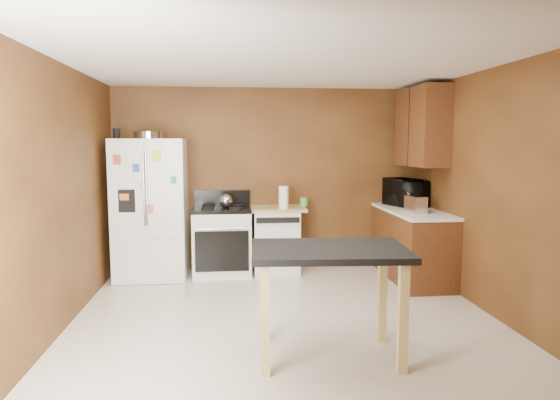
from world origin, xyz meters
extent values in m
plane|color=silver|center=(0.00, 0.00, 0.00)|extent=(4.50, 4.50, 0.00)
plane|color=white|center=(0.00, 0.00, 2.50)|extent=(4.50, 4.50, 0.00)
plane|color=brown|center=(0.00, 2.25, 1.25)|extent=(4.20, 0.00, 4.20)
plane|color=brown|center=(0.00, -2.25, 1.25)|extent=(4.20, 0.00, 4.20)
plane|color=brown|center=(-2.10, 0.00, 1.25)|extent=(0.00, 4.50, 4.50)
plane|color=brown|center=(2.10, 0.00, 1.25)|extent=(0.00, 4.50, 4.50)
cylinder|color=silver|center=(-1.55, 1.86, 1.85)|extent=(0.36, 0.36, 0.09)
cylinder|color=black|center=(-1.94, 1.80, 1.86)|extent=(0.08, 0.08, 0.13)
sphere|color=silver|center=(-0.58, 1.88, 0.99)|extent=(0.18, 0.18, 0.18)
cylinder|color=white|center=(0.17, 1.79, 1.04)|extent=(0.17, 0.17, 0.29)
cylinder|color=green|center=(0.47, 2.02, 0.95)|extent=(0.13, 0.13, 0.11)
cube|color=silver|center=(1.73, 1.18, 1.00)|extent=(0.21, 0.30, 0.20)
imported|color=black|center=(1.83, 1.82, 1.07)|extent=(0.57, 0.70, 0.33)
cube|color=white|center=(-1.55, 1.88, 0.90)|extent=(0.90, 0.75, 1.80)
cube|color=white|center=(-1.78, 1.49, 1.18)|extent=(0.43, 0.02, 1.20)
cube|color=white|center=(-1.32, 1.49, 1.18)|extent=(0.43, 0.02, 1.20)
cube|color=white|center=(-1.55, 1.49, 0.28)|extent=(0.88, 0.02, 0.54)
cube|color=black|center=(-1.78, 1.48, 1.05)|extent=(0.20, 0.01, 0.28)
cylinder|color=silver|center=(-1.56, 1.46, 1.20)|extent=(0.02, 0.02, 0.90)
cylinder|color=silver|center=(-1.54, 1.46, 1.20)|extent=(0.02, 0.02, 0.90)
cube|color=#C0422D|center=(-1.87, 1.46, 1.55)|extent=(0.09, 0.00, 0.12)
cube|color=blue|center=(-1.65, 1.46, 1.45)|extent=(0.08, 0.00, 0.10)
cube|color=#D7FF35|center=(-1.40, 1.46, 1.60)|extent=(0.10, 0.00, 0.13)
cube|color=teal|center=(-1.21, 1.46, 1.30)|extent=(0.07, 0.00, 0.09)
cube|color=orange|center=(-1.80, 1.46, 1.10)|extent=(0.11, 0.00, 0.08)
cube|color=#CF5C67|center=(-1.50, 1.46, 0.95)|extent=(0.08, 0.00, 0.11)
cube|color=#A8CFFD|center=(-1.60, 1.46, 1.25)|extent=(0.07, 0.00, 0.07)
cube|color=white|center=(-0.64, 1.93, 0.42)|extent=(0.76, 0.65, 0.85)
cube|color=black|center=(-0.64, 1.93, 0.88)|extent=(0.76, 0.65, 0.05)
cube|color=black|center=(-0.64, 2.21, 1.00)|extent=(0.76, 0.06, 0.20)
cube|color=black|center=(-0.64, 1.59, 0.38)|extent=(0.68, 0.02, 0.52)
cylinder|color=silver|center=(-0.64, 1.58, 0.67)|extent=(0.62, 0.02, 0.02)
cylinder|color=black|center=(-0.82, 2.08, 0.91)|extent=(0.17, 0.17, 0.02)
cylinder|color=black|center=(-0.46, 2.08, 0.91)|extent=(0.17, 0.17, 0.02)
cylinder|color=black|center=(-0.82, 1.77, 0.91)|extent=(0.17, 0.17, 0.02)
cylinder|color=black|center=(-0.46, 1.77, 0.91)|extent=(0.17, 0.17, 0.02)
cube|color=white|center=(0.08, 1.95, 0.42)|extent=(0.60, 0.60, 0.85)
cube|color=black|center=(0.08, 1.64, 0.76)|extent=(0.56, 0.02, 0.07)
cube|color=tan|center=(0.08, 1.95, 0.87)|extent=(0.78, 0.62, 0.04)
cube|color=brown|center=(1.80, 1.45, 0.43)|extent=(0.60, 1.55, 0.86)
cube|color=white|center=(1.80, 1.45, 0.88)|extent=(0.63, 1.58, 0.04)
cube|color=brown|center=(1.93, 1.55, 1.95)|extent=(0.35, 1.05, 1.00)
cube|color=black|center=(1.75, 1.55, 1.95)|extent=(0.01, 0.01, 1.00)
cube|color=black|center=(0.25, -0.79, 0.89)|extent=(1.29, 0.90, 0.05)
cube|color=tan|center=(-0.25, -0.44, 0.44)|extent=(0.08, 0.08, 0.89)
cube|color=tan|center=(0.79, -0.50, 0.44)|extent=(0.08, 0.08, 0.89)
cube|color=tan|center=(-0.29, -1.08, 0.44)|extent=(0.08, 0.08, 0.89)
cube|color=tan|center=(0.75, -1.14, 0.44)|extent=(0.08, 0.08, 0.89)
camera|label=1|loc=(-0.55, -4.66, 1.75)|focal=32.00mm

